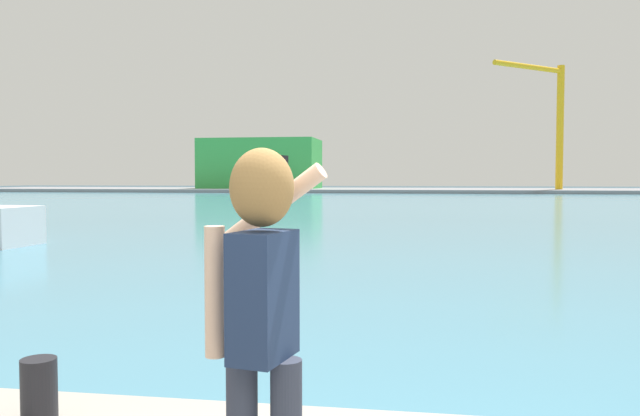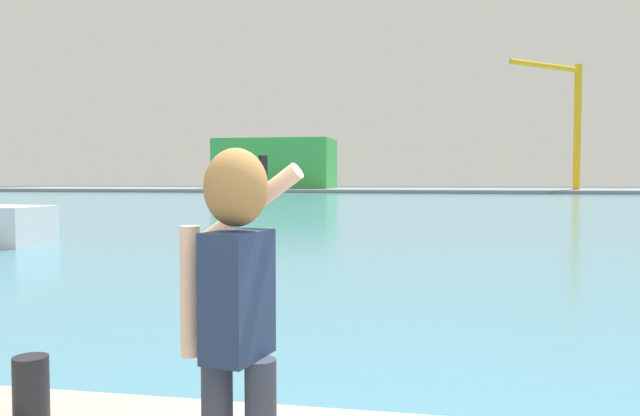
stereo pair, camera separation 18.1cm
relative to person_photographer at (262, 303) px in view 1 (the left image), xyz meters
The scene contains 7 objects.
ground_plane 49.67m from the person_photographer, 89.19° to the left, with size 220.00×220.00×0.00m, color #334751.
harbor_water 51.67m from the person_photographer, 89.22° to the left, with size 140.00×100.00×0.02m, color teal.
far_shore_dock 91.65m from the person_photographer, 89.56° to the left, with size 140.00×20.00×0.50m, color gray.
person_photographer is the anchor object (origin of this frame).
harbor_bollard 2.27m from the person_photographer, 148.79° to the left, with size 0.23×0.23×0.42m, color black.
warehouse_left 95.65m from the person_photographer, 104.43° to the left, with size 17.94×10.16×7.66m, color green.
port_crane 90.76m from the person_photographer, 77.91° to the left, with size 10.74×9.23×17.34m.
Camera 1 is at (-0.03, -2.26, 2.10)m, focal length 34.96 mm.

